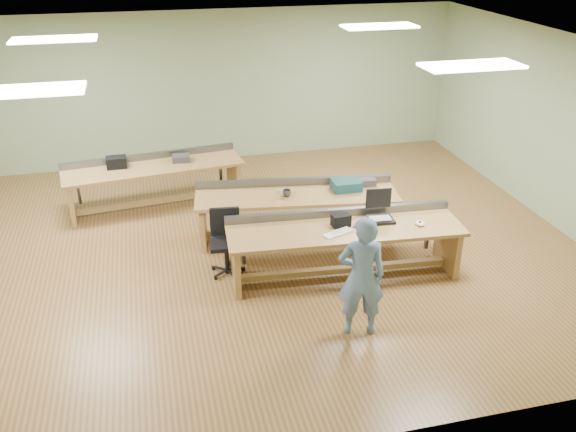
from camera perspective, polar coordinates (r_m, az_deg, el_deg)
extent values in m
plane|color=olive|center=(9.34, -3.70, -3.05)|extent=(10.00, 10.00, 0.00)
plane|color=silver|center=(8.30, -4.31, 15.33)|extent=(10.00, 10.00, 0.00)
cube|color=gray|center=(12.50, -7.22, 11.83)|extent=(10.00, 0.04, 3.00)
cube|color=gray|center=(5.24, 3.72, -9.48)|extent=(10.00, 0.04, 3.00)
cube|color=gray|center=(10.68, 23.71, 7.34)|extent=(0.04, 8.00, 3.00)
cube|color=white|center=(6.84, -23.50, 10.69)|extent=(1.20, 0.50, 0.03)
cube|color=white|center=(9.75, -21.07, 15.18)|extent=(1.20, 0.50, 0.03)
cube|color=white|center=(7.75, 16.81, 13.32)|extent=(1.20, 0.50, 0.03)
cube|color=white|center=(10.41, 8.55, 17.15)|extent=(1.20, 0.50, 0.03)
cube|color=#AA8747|center=(8.33, 5.39, -1.30)|extent=(3.28, 1.08, 0.05)
cube|color=#AA8747|center=(8.28, -4.94, -4.40)|extent=(0.13, 0.77, 0.70)
cube|color=#AA8747|center=(8.98, 14.69, -2.64)|extent=(0.13, 0.77, 0.70)
cube|color=#AA8747|center=(8.63, 5.22, -4.98)|extent=(2.93, 0.30, 0.08)
cube|color=#53565B|center=(8.63, 4.77, 0.35)|extent=(3.23, 0.30, 0.11)
cube|color=#AA8747|center=(9.31, 0.81, 1.90)|extent=(3.17, 1.23, 0.05)
cube|color=#AA8747|center=(9.43, -7.96, -0.57)|extent=(0.18, 0.73, 0.70)
cube|color=#AA8747|center=(9.73, 9.28, 0.21)|extent=(0.18, 0.73, 0.70)
cube|color=#AA8747|center=(9.58, 0.79, -1.51)|extent=(2.78, 0.47, 0.08)
cube|color=#53565B|center=(9.62, 0.56, 3.23)|extent=(3.07, 0.50, 0.11)
cube|color=#AA8747|center=(10.64, -12.47, 4.45)|extent=(3.09, 1.18, 0.05)
cube|color=#AA8747|center=(10.70, -19.69, 1.43)|extent=(0.17, 0.71, 0.70)
cube|color=#AA8747|center=(11.04, -5.09, 3.69)|extent=(0.17, 0.71, 0.70)
cube|color=#AA8747|center=(10.88, -12.16, 1.39)|extent=(2.70, 0.45, 0.08)
cube|color=#53565B|center=(10.95, -12.83, 5.48)|extent=(3.00, 0.47, 0.11)
imported|color=#6A7FAE|center=(7.20, 6.87, -5.66)|extent=(0.63, 0.47, 1.55)
cube|color=black|center=(8.57, 8.63, -0.34)|extent=(0.38, 0.32, 0.04)
cube|color=black|center=(8.58, 8.47, 1.67)|extent=(0.36, 0.05, 0.29)
cube|color=silver|center=(8.16, 4.70, -1.61)|extent=(0.44, 0.29, 0.02)
ellipsoid|color=white|center=(8.54, 12.26, -0.67)|extent=(0.17, 0.18, 0.06)
cube|color=black|center=(8.34, 4.98, -0.39)|extent=(0.26, 0.18, 0.17)
cylinder|color=black|center=(8.63, -5.74, -4.01)|extent=(0.06, 0.06, 0.46)
cube|color=black|center=(8.51, -5.82, -2.56)|extent=(0.48, 0.48, 0.06)
cube|color=black|center=(8.58, -5.94, -0.43)|extent=(0.42, 0.10, 0.40)
cylinder|color=black|center=(8.73, -5.69, -5.14)|extent=(0.55, 0.55, 0.06)
cube|color=#143C41|center=(9.48, 5.47, 2.90)|extent=(0.44, 0.33, 0.15)
cube|color=#333335|center=(9.70, 6.98, 3.24)|extent=(0.40, 0.26, 0.11)
imported|color=#333335|center=(9.21, -0.11, 2.16)|extent=(0.15, 0.15, 0.10)
cylinder|color=white|center=(9.11, -0.95, 1.93)|extent=(0.07, 0.07, 0.13)
cube|color=black|center=(10.69, -15.76, 4.86)|extent=(0.33, 0.24, 0.19)
cube|color=#333335|center=(10.72, -9.98, 5.33)|extent=(0.31, 0.24, 0.12)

